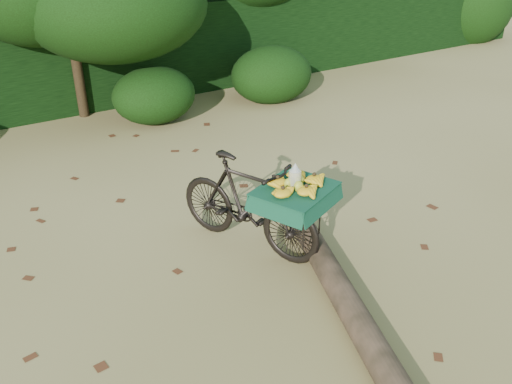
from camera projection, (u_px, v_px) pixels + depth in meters
ground at (185, 266)px, 5.87m from camera, size 80.00×80.00×0.00m
vendor_bicycle at (249, 203)px, 5.95m from camera, size 1.32×1.95×1.11m
fallen_log at (334, 280)px, 5.43m from camera, size 1.50×3.57×0.27m
hedge_backdrop at (36, 60)px, 10.16m from camera, size 26.00×1.80×1.80m
bush_clumps at (99, 108)px, 9.11m from camera, size 8.80×1.70×0.90m
leaf_litter at (161, 238)px, 6.35m from camera, size 7.00×7.30×0.01m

